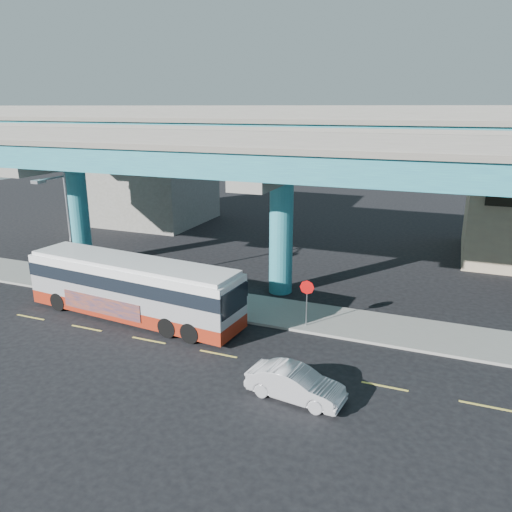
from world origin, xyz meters
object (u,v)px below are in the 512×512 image
at_px(transit_bus, 133,286).
at_px(parked_car, 66,268).
at_px(stop_sign, 307,293).
at_px(sedan, 295,384).
at_px(street_lamp, 62,217).

height_order(transit_bus, parked_car, transit_bus).
height_order(transit_bus, stop_sign, transit_bus).
xyz_separation_m(sedan, parked_car, (-19.26, 8.24, 0.17)).
xyz_separation_m(transit_bus, stop_sign, (9.58, 2.19, 0.17)).
relative_size(sedan, stop_sign, 1.63).
bearing_deg(parked_car, street_lamp, -127.17).
bearing_deg(transit_bus, stop_sign, 18.19).
height_order(street_lamp, stop_sign, street_lamp).
height_order(sedan, street_lamp, street_lamp).
distance_m(sedan, parked_car, 20.95).
distance_m(transit_bus, street_lamp, 6.92).
xyz_separation_m(transit_bus, street_lamp, (-5.95, 1.45, 3.22)).
relative_size(transit_bus, stop_sign, 5.17).
bearing_deg(stop_sign, parked_car, -165.98).
bearing_deg(stop_sign, transit_bus, -148.42).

